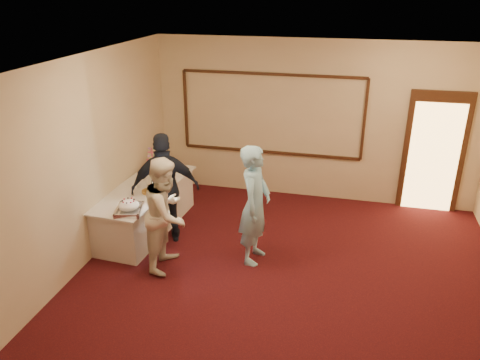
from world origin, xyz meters
The scene contains 14 objects.
floor centered at (0.00, 0.00, 0.00)m, with size 7.00×7.00×0.00m, color black.
room_walls centered at (0.00, 0.00, 2.03)m, with size 6.04×7.04×3.02m.
wall_molding centered at (-0.80, 3.47, 1.60)m, with size 3.45×0.04×1.55m.
doorway centered at (2.15, 3.45, 1.08)m, with size 1.05×0.07×2.20m.
buffet_table centered at (-2.55, 1.49, 0.39)m, with size 1.04×2.35×0.77m.
pavlova_tray centered at (-2.39, 0.61, 0.85)m, with size 0.46×0.54×0.19m.
cupcake_stand centered at (-2.78, 2.38, 0.92)m, with size 0.28×0.28×0.41m.
plate_stack_a centered at (-2.61, 1.52, 0.84)m, with size 0.17×0.17×0.14m.
plate_stack_b centered at (-2.35, 1.91, 0.85)m, with size 0.20×0.20×0.17m.
tart centered at (-2.37, 1.28, 0.80)m, with size 0.26×0.26×0.05m.
man centered at (-0.58, 1.00, 0.91)m, with size 0.66×0.43×1.81m, color #95D4F5.
woman centered at (-1.77, 0.56, 0.84)m, with size 0.82×0.64×1.69m, color white.
guest centered at (-2.07, 1.24, 0.90)m, with size 1.06×0.44×1.81m, color black.
camera_flash centered at (-1.95, 0.94, 1.36)m, with size 0.07×0.04×0.05m, color white.
Camera 1 is at (0.65, -4.98, 3.89)m, focal length 35.00 mm.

